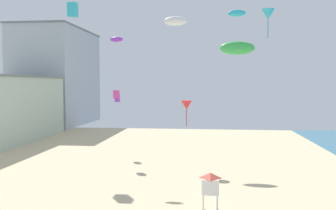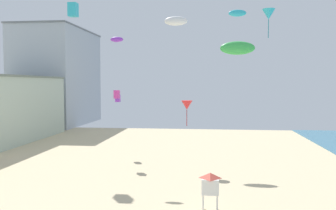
% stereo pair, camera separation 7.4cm
% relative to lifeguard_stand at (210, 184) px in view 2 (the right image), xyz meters
% --- Properties ---
extents(boardwalk_hotel_far, '(11.96, 20.98, 19.62)m').
position_rel_lifeguard_stand_xyz_m(boardwalk_hotel_far, '(-31.43, 48.53, 7.98)').
color(boardwalk_hotel_far, '#ADB7C1').
rests_on(boardwalk_hotel_far, ground).
extents(lifeguard_stand, '(1.10, 1.10, 2.55)m').
position_rel_lifeguard_stand_xyz_m(lifeguard_stand, '(0.00, 0.00, 0.00)').
color(lifeguard_stand, white).
rests_on(lifeguard_stand, ground).
extents(kite_cyan_parafoil, '(2.15, 0.60, 0.84)m').
position_rel_lifeguard_stand_xyz_m(kite_cyan_parafoil, '(3.26, 21.56, 15.09)').
color(kite_cyan_parafoil, '#2DB7CC').
extents(kite_purple_box, '(0.54, 0.54, 0.84)m').
position_rel_lifeguard_stand_xyz_m(kite_purple_box, '(-10.94, 18.56, 4.76)').
color(kite_purple_box, purple).
extents(kite_magenta_box, '(0.57, 0.57, 0.89)m').
position_rel_lifeguard_stand_xyz_m(kite_magenta_box, '(-9.97, 14.43, 5.36)').
color(kite_magenta_box, '#DB3D9E').
extents(kite_cyan_delta, '(1.39, 1.39, 3.16)m').
position_rel_lifeguard_stand_xyz_m(kite_cyan_delta, '(6.34, 17.61, 14.12)').
color(kite_cyan_delta, '#2DB7CC').
extents(kite_red_delta, '(1.12, 1.12, 2.55)m').
position_rel_lifeguard_stand_xyz_m(kite_red_delta, '(-2.30, 12.34, 4.37)').
color(kite_red_delta, red).
extents(kite_cyan_box, '(0.92, 0.92, 1.45)m').
position_rel_lifeguard_stand_xyz_m(kite_cyan_box, '(-14.70, 14.39, 14.45)').
color(kite_cyan_box, '#2DB7CC').
extents(kite_green_parafoil, '(2.71, 0.75, 1.05)m').
position_rel_lifeguard_stand_xyz_m(kite_green_parafoil, '(2.08, 5.56, 9.28)').
color(kite_green_parafoil, green).
extents(kite_white_parafoil, '(2.72, 0.76, 1.06)m').
position_rel_lifeguard_stand_xyz_m(kite_white_parafoil, '(-3.95, 18.34, 13.73)').
color(kite_white_parafoil, white).
extents(kite_purple_parafoil, '(1.28, 0.35, 0.50)m').
position_rel_lifeguard_stand_xyz_m(kite_purple_parafoil, '(-9.03, 11.05, 10.79)').
color(kite_purple_parafoil, purple).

